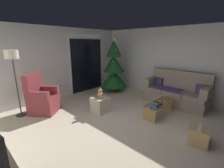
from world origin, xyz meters
The scene contains 18 objects.
ground_plane centered at (0.00, 0.00, 0.00)m, with size 7.00×7.00×0.00m, color beige.
wall_back centered at (0.00, 3.06, 1.25)m, with size 5.72×0.12×2.50m, color silver.
wall_right centered at (2.86, 0.00, 1.25)m, with size 0.12×6.00×2.50m, color silver.
patio_door_frame centered at (1.30, 2.99, 1.10)m, with size 1.60×0.02×2.20m, color silver.
patio_door_glass centered at (1.30, 2.97, 1.05)m, with size 1.50×0.02×2.10m, color black.
couch centered at (2.32, -0.36, 0.40)m, with size 0.80×1.95×1.08m.
coffee_table centered at (1.18, -0.36, 0.25)m, with size 1.10×0.40×0.37m.
remote_white centered at (1.16, -0.34, 0.38)m, with size 0.04×0.16×0.02m, color silver.
remote_silver centered at (1.29, -0.45, 0.38)m, with size 0.04×0.16×0.02m, color #ADADB2.
remote_black centered at (1.03, -0.43, 0.38)m, with size 0.04×0.16×0.02m, color black.
book_stack centered at (0.83, -0.42, 0.43)m, with size 0.28×0.23×0.13m.
cell_phone centered at (0.84, -0.42, 0.51)m, with size 0.07×0.14×0.01m, color black.
christmas_tree centered at (1.94, 2.06, 0.95)m, with size 1.05×1.05×2.15m.
armchair centered at (-0.96, 2.17, 0.40)m, with size 0.96×0.96×1.13m.
floor_lamp centered at (-1.48, 2.39, 1.51)m, with size 0.32×0.32×1.78m.
ottoman centered at (0.20, 0.98, 0.22)m, with size 0.44×0.44×0.43m, color #B2A893.
teddy_bear_honey centered at (0.21, 0.97, 0.55)m, with size 0.21×0.22×0.29m.
cardboard_box_taped_mid_floor centered at (0.59, -1.51, 0.16)m, with size 0.46×0.43×0.33m.
Camera 1 is at (-2.55, -2.10, 1.95)m, focal length 24.43 mm.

